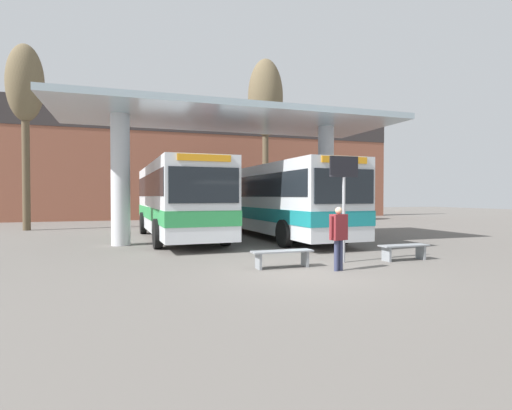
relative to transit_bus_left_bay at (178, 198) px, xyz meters
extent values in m
plane|color=#605B56|center=(2.03, -8.93, -1.84)|extent=(100.00, 100.00, 0.00)
cube|color=brown|center=(2.03, 15.36, 2.87)|extent=(40.00, 0.50, 9.43)
cube|color=#332D2D|center=(2.03, 15.36, 6.46)|extent=(40.00, 0.58, 2.26)
cylinder|color=silver|center=(-2.42, -1.78, 0.69)|extent=(0.72, 0.72, 5.07)
cylinder|color=silver|center=(6.49, -1.78, 0.69)|extent=(0.72, 0.72, 5.07)
cube|color=#9EB2BC|center=(2.03, -1.78, 3.35)|extent=(13.91, 5.74, 0.24)
cube|color=silver|center=(0.00, 0.01, -0.02)|extent=(2.88, 10.64, 2.93)
cube|color=black|center=(0.00, 0.01, 0.54)|extent=(2.90, 10.22, 0.94)
cube|color=#2D934C|center=(0.00, 0.01, -0.68)|extent=(2.92, 10.68, 0.53)
cube|color=black|center=(0.18, -5.30, 0.42)|extent=(2.33, 0.14, 1.17)
cube|color=orange|center=(0.18, -5.30, 1.31)|extent=(1.77, 0.11, 0.22)
cylinder|color=black|center=(-1.16, -3.30, -1.30)|extent=(0.32, 1.10, 1.09)
cylinder|color=black|center=(1.37, -3.22, -1.30)|extent=(0.32, 1.10, 1.09)
cylinder|color=black|center=(-1.36, 2.87, -1.30)|extent=(0.32, 1.10, 1.09)
cylinder|color=black|center=(1.17, 2.95, -1.30)|extent=(0.32, 1.10, 1.09)
cube|color=silver|center=(4.46, -0.99, -0.05)|extent=(2.92, 10.91, 2.92)
cube|color=black|center=(4.46, -0.99, 0.51)|extent=(2.94, 10.48, 0.93)
cube|color=teal|center=(4.46, -0.99, -0.70)|extent=(2.96, 10.95, 0.53)
cube|color=black|center=(4.68, -6.42, 0.39)|extent=(2.30, 0.15, 1.17)
cube|color=orange|center=(4.68, -6.42, 1.27)|extent=(1.75, 0.12, 0.22)
cylinder|color=black|center=(3.35, -4.39, -1.33)|extent=(0.32, 1.05, 1.04)
cylinder|color=black|center=(5.84, -4.29, -1.33)|extent=(0.32, 1.05, 1.04)
cylinder|color=black|center=(3.10, 1.94, -1.33)|extent=(0.32, 1.05, 1.04)
cylinder|color=black|center=(5.59, 2.04, -1.33)|extent=(0.32, 1.05, 1.04)
cube|color=gray|center=(1.66, -8.29, -1.40)|extent=(1.67, 0.44, 0.04)
cube|color=gray|center=(1.00, -8.29, -1.63)|extent=(0.07, 0.37, 0.42)
cube|color=gray|center=(2.33, -8.29, -1.63)|extent=(0.07, 0.37, 0.42)
cube|color=gray|center=(5.57, -8.29, -1.40)|extent=(1.54, 0.44, 0.04)
cube|color=gray|center=(4.95, -8.29, -1.63)|extent=(0.07, 0.37, 0.42)
cube|color=gray|center=(6.18, -8.29, -1.63)|extent=(0.07, 0.37, 0.42)
cylinder|color=gray|center=(3.66, -8.06, -0.62)|extent=(0.09, 0.09, 2.45)
cube|color=black|center=(3.66, -8.06, 0.90)|extent=(0.90, 0.06, 0.60)
cylinder|color=#333856|center=(2.79, -9.16, -1.45)|extent=(0.14, 0.14, 0.79)
cylinder|color=#333856|center=(2.93, -9.13, -1.45)|extent=(0.14, 0.14, 0.79)
cube|color=maroon|center=(2.86, -9.15, -0.73)|extent=(0.47, 0.33, 0.66)
sphere|color=tan|center=(2.86, -9.15, -0.31)|extent=(0.18, 0.18, 0.18)
cylinder|color=maroon|center=(2.61, -9.21, -0.72)|extent=(0.10, 0.10, 0.56)
cylinder|color=maroon|center=(3.11, -9.09, -0.72)|extent=(0.10, 0.10, 0.56)
cylinder|color=brown|center=(7.42, 8.92, 1.88)|extent=(0.44, 0.44, 7.46)
ellipsoid|color=brown|center=(7.42, 8.92, 7.13)|extent=(2.51, 2.51, 5.52)
cylinder|color=brown|center=(-7.44, 7.11, 1.67)|extent=(0.40, 0.40, 7.03)
ellipsoid|color=brown|center=(-7.44, 7.11, 6.36)|extent=(1.95, 1.95, 4.29)
cube|color=maroon|center=(5.65, 11.93, -1.00)|extent=(4.23, 1.76, 1.22)
cube|color=#1E2328|center=(5.65, 11.93, -0.11)|extent=(2.33, 1.60, 0.56)
cylinder|color=black|center=(6.96, 12.78, -1.51)|extent=(0.66, 0.23, 0.66)
cylinder|color=black|center=(6.94, 11.06, -1.51)|extent=(0.66, 0.23, 0.66)
cylinder|color=black|center=(4.35, 12.81, -1.51)|extent=(0.66, 0.23, 0.66)
cylinder|color=black|center=(4.33, 11.09, -1.51)|extent=(0.66, 0.23, 0.66)
camera|label=1|loc=(-2.36, -18.08, 0.05)|focal=28.00mm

